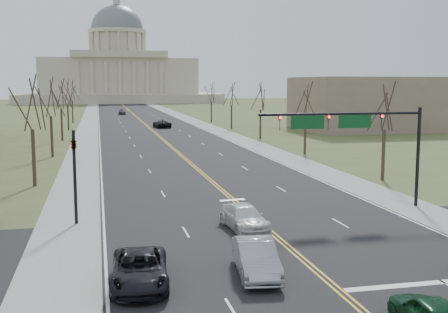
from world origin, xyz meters
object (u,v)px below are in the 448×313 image
signal_mast (354,129)px  signal_left (74,166)px  car_far_nb (162,124)px  car_sb_inner_second (244,217)px  car_sb_outer_lead (140,269)px  car_sb_inner_lead (256,258)px  car_far_sb (122,112)px

signal_mast → signal_left: bearing=180.0°
signal_mast → car_far_nb: 76.74m
car_sb_inner_second → car_sb_outer_lead: bearing=-134.7°
car_sb_inner_lead → car_sb_outer_lead: bearing=-171.4°
signal_mast → signal_left: signal_mast is taller
signal_left → car_sb_inner_lead: bearing=-54.0°
signal_mast → car_far_sb: bearing=94.8°
signal_mast → car_far_sb: signal_mast is taller
car_sb_inner_second → car_far_sb: 129.86m
car_sb_inner_lead → signal_left: bearing=132.7°
car_sb_inner_lead → car_sb_outer_lead: size_ratio=0.93×
signal_mast → car_far_nb: size_ratio=2.06×
car_sb_inner_second → signal_left: bearing=155.6°
car_far_nb → signal_mast: bearing=85.8°
signal_left → car_sb_inner_second: size_ratio=1.19×
car_far_sb → car_far_nb: bearing=-82.3°
signal_mast → car_far_nb: (-4.92, 76.43, -4.93)m
car_sb_inner_second → car_far_sb: bearing=86.1°
car_sb_inner_lead → car_far_sb: size_ratio=1.02×
signal_mast → car_sb_inner_second: 10.79m
signal_mast → signal_left: size_ratio=2.02×
car_sb_inner_second → car_far_nb: size_ratio=0.86×
car_sb_outer_lead → car_far_sb: (5.10, 138.16, 0.08)m
car_sb_inner_lead → car_sb_inner_second: bearing=85.8°
car_far_nb → car_far_sb: size_ratio=1.21×
signal_mast → car_far_nb: bearing=93.7°
car_far_nb → car_sb_inner_second: bearing=79.3°
car_sb_outer_lead → car_far_sb: size_ratio=1.11×
car_far_nb → car_far_sb: 50.14m
signal_left → car_far_sb: bearing=86.3°
signal_left → car_sb_inner_second: bearing=-19.7°
car_far_sb → car_sb_inner_second: bearing=-88.1°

